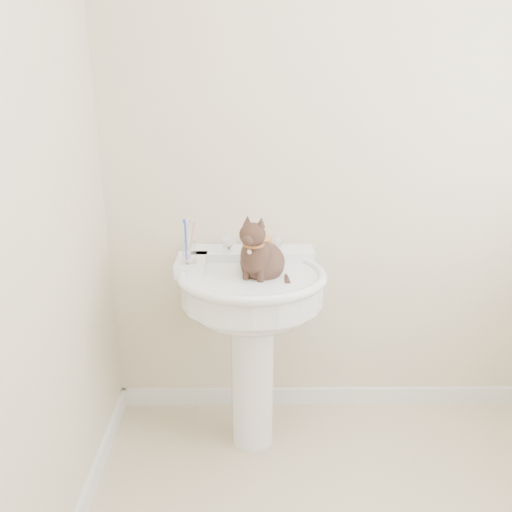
{
  "coord_description": "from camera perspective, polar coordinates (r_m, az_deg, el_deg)",
  "views": [
    {
      "loc": [
        -0.44,
        -1.27,
        1.66
      ],
      "look_at": [
        -0.42,
        0.8,
        0.91
      ],
      "focal_mm": 38.0,
      "sensor_mm": 36.0,
      "label": 1
    }
  ],
  "objects": [
    {
      "name": "cat",
      "position": [
        2.2,
        0.56,
        -0.24
      ],
      "size": [
        0.2,
        0.25,
        0.37
      ],
      "rotation": [
        0.0,
        0.0,
        -0.42
      ],
      "color": "#4B3026",
      "rests_on": "pedestal_sink"
    },
    {
      "name": "baseboard_back",
      "position": [
        2.89,
        8.6,
        -14.35
      ],
      "size": [
        2.2,
        0.02,
        0.09
      ],
      "primitive_type": "cube",
      "color": "white",
      "rests_on": "floor"
    },
    {
      "name": "toothbrush_cup",
      "position": [
        2.24,
        -7.06,
        0.4
      ],
      "size": [
        0.07,
        0.07,
        0.18
      ],
      "rotation": [
        0.0,
        0.0,
        0.18
      ],
      "color": "silver",
      "rests_on": "pedestal_sink"
    },
    {
      "name": "faucet",
      "position": [
        2.35,
        -0.42,
        1.37
      ],
      "size": [
        0.28,
        0.12,
        0.14
      ],
      "color": "silver",
      "rests_on": "pedestal_sink"
    },
    {
      "name": "soap_bar",
      "position": [
        2.45,
        0.84,
        1.42
      ],
      "size": [
        0.1,
        0.06,
        0.03
      ],
      "primitive_type": "cube",
      "rotation": [
        0.0,
        0.0,
        0.1
      ],
      "color": "orange",
      "rests_on": "pedestal_sink"
    },
    {
      "name": "pedestal_sink",
      "position": [
        2.29,
        -0.46,
        -5.32
      ],
      "size": [
        0.63,
        0.62,
        0.87
      ],
      "color": "white",
      "rests_on": "floor"
    },
    {
      "name": "wall_back",
      "position": [
        2.44,
        10.02,
        9.92
      ],
      "size": [
        2.2,
        0.0,
        2.5
      ],
      "primitive_type": null,
      "color": "beige",
      "rests_on": "ground"
    }
  ]
}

